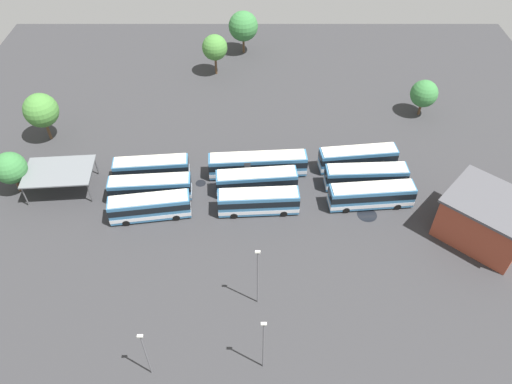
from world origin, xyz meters
name	(u,v)px	position (x,y,z in m)	size (l,w,h in m)	color
ground_plane	(259,191)	(0.00, 0.00, 0.00)	(109.07, 109.07, 0.00)	#333335
bus_row0_slot0	(150,207)	(-14.74, -4.99, 1.89)	(11.17, 4.12, 3.58)	teal
bus_row0_slot1	(151,188)	(-15.26, -1.24, 1.89)	(11.64, 3.42, 3.58)	teal
bus_row0_slot2	(152,169)	(-15.71, 2.83, 1.89)	(11.06, 3.55, 3.58)	teal
bus_row1_slot0	(259,202)	(-0.01, -3.95, 1.89)	(11.24, 3.19, 3.58)	teal
bus_row1_slot1	(257,181)	(-0.26, 0.12, 1.89)	(11.74, 3.61, 3.58)	teal
bus_row1_slot2	(258,164)	(-0.14, 3.80, 1.89)	(14.67, 3.51, 3.58)	teal
bus_row2_slot0	(372,196)	(15.68, -2.76, 1.89)	(11.99, 3.60, 3.58)	teal
bus_row2_slot1	(366,177)	(15.54, 1.15, 1.89)	(11.85, 3.08, 3.58)	teal
bus_row2_slot2	(358,158)	(15.00, 5.26, 1.89)	(11.85, 3.90, 3.58)	teal
depot_building	(487,219)	(29.34, -8.38, 3.23)	(14.03, 13.91, 6.43)	#99422D
maintenance_shelter	(59,172)	(-28.31, 0.49, 3.41)	(9.94, 7.19, 3.58)	slate
lamp_post_far_corner	(264,344)	(0.39, -26.66, 4.71)	(0.56, 0.28, 8.59)	slate
lamp_post_near_entrance	(258,276)	(-0.17, -18.71, 5.13)	(0.56, 0.28, 9.41)	slate
lamp_post_mid_lot	(146,353)	(-11.30, -27.37, 4.22)	(0.56, 0.28, 7.61)	slate
tree_northeast	(41,110)	(-33.98, 12.51, 5.51)	(5.37, 5.37, 8.21)	brown
tree_north_edge	(11,168)	(-34.76, 0.26, 4.30)	(4.56, 4.56, 6.60)	brown
tree_northwest	(215,48)	(-8.05, 32.96, 5.46)	(4.75, 4.75, 7.86)	brown
tree_east_edge	(244,26)	(-2.89, 41.42, 5.64)	(5.86, 5.86, 8.59)	brown
tree_west_edge	(424,94)	(27.98, 19.41, 4.13)	(4.58, 4.58, 6.44)	brown
puddle_between_rows	(142,168)	(-17.86, 5.03, 0.00)	(4.19, 4.19, 0.01)	black
puddle_front_lane	(260,163)	(0.25, 6.30, 0.00)	(3.84, 3.84, 0.01)	black
puddle_back_corner	(367,215)	(15.06, -4.67, 0.00)	(2.76, 2.76, 0.01)	black
puddle_centre_drain	(201,183)	(-8.56, 1.74, 0.00)	(1.53, 1.53, 0.01)	black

